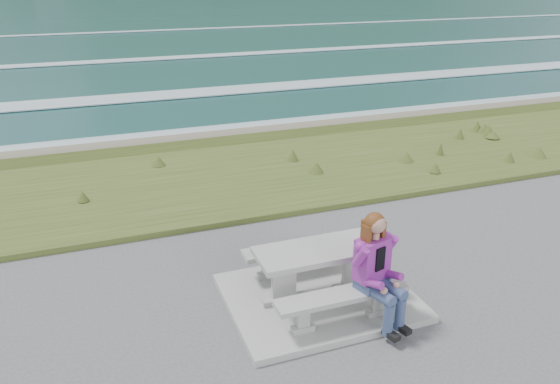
# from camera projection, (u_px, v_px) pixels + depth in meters

# --- Properties ---
(concrete_slab) EXTENTS (2.60, 2.10, 0.10)m
(concrete_slab) POSITION_uv_depth(u_px,v_px,m) (319.00, 297.00, 7.81)
(concrete_slab) COLOR #B0B0AA
(concrete_slab) RESTS_ON ground
(picnic_table) EXTENTS (1.80, 0.75, 0.75)m
(picnic_table) POSITION_uv_depth(u_px,v_px,m) (320.00, 259.00, 7.56)
(picnic_table) COLOR #B0B0AA
(picnic_table) RESTS_ON concrete_slab
(bench_landward) EXTENTS (1.80, 0.35, 0.45)m
(bench_landward) POSITION_uv_depth(u_px,v_px,m) (342.00, 300.00, 7.05)
(bench_landward) COLOR #B0B0AA
(bench_landward) RESTS_ON concrete_slab
(bench_seaward) EXTENTS (1.80, 0.35, 0.45)m
(bench_seaward) POSITION_uv_depth(u_px,v_px,m) (301.00, 250.00, 8.26)
(bench_seaward) COLOR #B0B0AA
(bench_seaward) RESTS_ON concrete_slab
(grass_verge) EXTENTS (160.00, 4.50, 0.22)m
(grass_verge) POSITION_uv_depth(u_px,v_px,m) (228.00, 181.00, 12.16)
(grass_verge) COLOR #38481B
(grass_verge) RESTS_ON ground
(shore_drop) EXTENTS (160.00, 0.80, 2.20)m
(shore_drop) POSITION_uv_depth(u_px,v_px,m) (199.00, 143.00, 14.67)
(shore_drop) COLOR #5D5746
(shore_drop) RESTS_ON ground
(ocean) EXTENTS (1600.00, 1600.00, 0.09)m
(ocean) POSITION_uv_depth(u_px,v_px,m) (134.00, 85.00, 30.22)
(ocean) COLOR #1A4B4C
(ocean) RESTS_ON ground
(seated_woman) EXTENTS (0.62, 0.85, 1.51)m
(seated_woman) POSITION_uv_depth(u_px,v_px,m) (380.00, 285.00, 7.00)
(seated_woman) COLOR navy
(seated_woman) RESTS_ON concrete_slab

